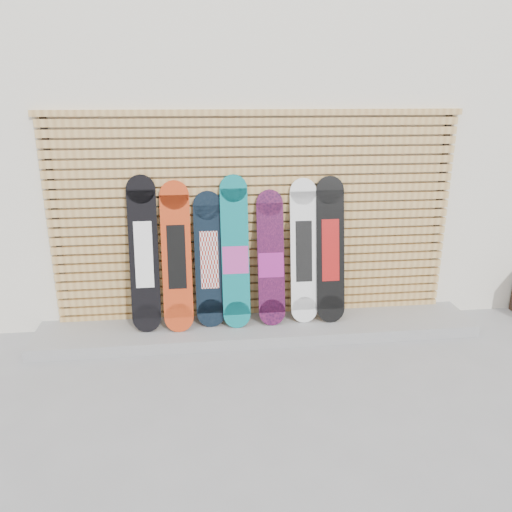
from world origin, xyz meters
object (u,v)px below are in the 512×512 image
Objects in this scene: snowboard_6 at (330,250)px; snowboard_4 at (271,259)px; snowboard_5 at (304,251)px; snowboard_0 at (144,255)px; snowboard_1 at (177,257)px; snowboard_3 at (235,253)px; snowboard_2 at (209,260)px.

snowboard_4 is at bearing -179.80° from snowboard_6.
snowboard_6 is at bearing -3.30° from snowboard_5.
snowboard_1 is (0.32, -0.02, -0.03)m from snowboard_0.
snowboard_1 and snowboard_5 have the same top height.
snowboard_0 is 1.13× the size of snowboard_4.
snowboard_1 is 1.60m from snowboard_6.
snowboard_3 is 1.03× the size of snowboard_5.
snowboard_4 is 0.36m from snowboard_5.
snowboard_5 is (1.31, 0.04, -0.00)m from snowboard_1.
snowboard_2 and snowboard_4 have the same top height.
snowboard_0 reaches higher than snowboard_3.
snowboard_4 is (1.29, 0.00, -0.10)m from snowboard_0.
snowboard_6 reaches higher than snowboard_1.
snowboard_5 is 0.28m from snowboard_6.
snowboard_2 is 0.99m from snowboard_5.
snowboard_6 is at bearing 0.20° from snowboard_4.
snowboard_0 is 0.33m from snowboard_1.
snowboard_4 is (0.37, 0.01, -0.08)m from snowboard_3.
snowboard_0 is 1.04× the size of snowboard_5.
snowboard_4 is at bearing 1.19° from snowboard_3.
snowboard_4 is at bearing 1.03° from snowboard_1.
snowboard_6 is (1.27, -0.02, 0.06)m from snowboard_2.
snowboard_5 is (0.35, 0.02, 0.07)m from snowboard_4.
snowboard_0 reaches higher than snowboard_5.
snowboard_5 is at bearing 1.56° from snowboard_1.
snowboard_3 reaches higher than snowboard_6.
snowboard_5 is (0.99, -0.00, 0.06)m from snowboard_2.
snowboard_0 reaches higher than snowboard_2.
snowboard_5 is (0.72, 0.03, -0.01)m from snowboard_3.
snowboard_4 is 0.91× the size of snowboard_6.
snowboard_0 is at bearing 176.93° from snowboard_1.
snowboard_4 is at bearing -1.95° from snowboard_2.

